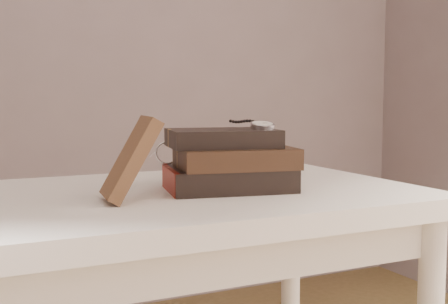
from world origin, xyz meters
name	(u,v)px	position (x,y,z in m)	size (l,w,h in m)	color
table	(163,238)	(0.00, 0.35, 0.66)	(1.00, 0.60, 0.75)	white
book_stack	(229,162)	(0.12, 0.31, 0.81)	(0.27, 0.21, 0.12)	black
journal	(131,159)	(-0.08, 0.28, 0.82)	(0.02, 0.10, 0.16)	#432A1A
pocket_watch	(261,125)	(0.18, 0.29, 0.88)	(0.06, 0.15, 0.02)	silver
eyeglasses	(179,153)	(0.06, 0.41, 0.82)	(0.12, 0.13, 0.05)	silver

